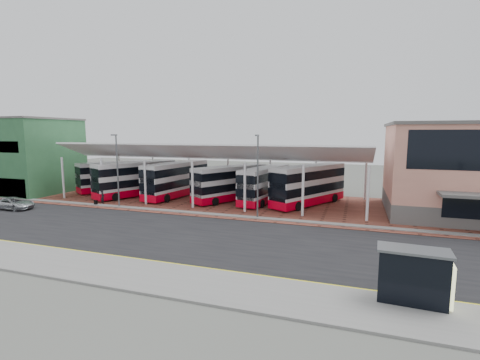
% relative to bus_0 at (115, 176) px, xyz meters
% --- Properties ---
extents(ground, '(140.00, 140.00, 0.00)m').
position_rel_bus_0_xyz_m(ground, '(21.31, -15.07, -2.12)').
color(ground, '#50534C').
extents(road, '(120.00, 14.00, 0.02)m').
position_rel_bus_0_xyz_m(road, '(21.31, -16.07, -2.11)').
color(road, black).
rests_on(road, ground).
extents(forecourt, '(72.00, 16.00, 0.06)m').
position_rel_bus_0_xyz_m(forecourt, '(23.31, -2.07, -2.09)').
color(forecourt, brown).
rests_on(forecourt, ground).
extents(sidewalk, '(120.00, 4.00, 0.14)m').
position_rel_bus_0_xyz_m(sidewalk, '(21.31, -24.07, -2.05)').
color(sidewalk, slate).
rests_on(sidewalk, ground).
extents(north_kerb, '(120.00, 0.80, 0.14)m').
position_rel_bus_0_xyz_m(north_kerb, '(21.31, -8.87, -2.05)').
color(north_kerb, slate).
rests_on(north_kerb, ground).
extents(yellow_line_near, '(120.00, 0.12, 0.01)m').
position_rel_bus_0_xyz_m(yellow_line_near, '(21.31, -22.07, -2.10)').
color(yellow_line_near, yellow).
rests_on(yellow_line_near, road).
extents(yellow_line_far, '(120.00, 0.12, 0.01)m').
position_rel_bus_0_xyz_m(yellow_line_far, '(21.31, -21.77, -2.10)').
color(yellow_line_far, yellow).
rests_on(yellow_line_far, road).
extents(canopy, '(37.00, 11.63, 7.07)m').
position_rel_bus_0_xyz_m(canopy, '(15.31, -1.14, 3.67)').
color(canopy, white).
rests_on(canopy, ground).
extents(shop_green, '(6.40, 10.20, 10.22)m').
position_rel_bus_0_xyz_m(shop_green, '(-8.69, -4.10, 3.00)').
color(shop_green, '#336D40').
rests_on(shop_green, ground).
extents(shop_cream, '(6.40, 10.20, 10.22)m').
position_rel_bus_0_xyz_m(shop_cream, '(-15.19, -4.10, 3.00)').
color(shop_cream, beige).
rests_on(shop_cream, ground).
extents(lamp_west, '(0.16, 0.90, 8.07)m').
position_rel_bus_0_xyz_m(lamp_west, '(7.31, -8.80, 2.24)').
color(lamp_west, '#52565A').
rests_on(lamp_west, ground).
extents(lamp_east, '(0.16, 0.90, 8.07)m').
position_rel_bus_0_xyz_m(lamp_east, '(23.31, -8.80, 2.24)').
color(lamp_east, '#52565A').
rests_on(lamp_east, ground).
extents(bus_0, '(7.09, 9.86, 4.15)m').
position_rel_bus_0_xyz_m(bus_0, '(0.00, 0.00, 0.00)').
color(bus_0, silver).
rests_on(bus_0, forecourt).
extents(bus_1, '(6.87, 10.74, 4.42)m').
position_rel_bus_0_xyz_m(bus_1, '(5.12, -2.50, 0.13)').
color(bus_1, silver).
rests_on(bus_1, forecourt).
extents(bus_2, '(4.18, 10.97, 4.41)m').
position_rel_bus_0_xyz_m(bus_2, '(10.37, -1.28, 0.13)').
color(bus_2, silver).
rests_on(bus_2, forecourt).
extents(bus_3, '(6.96, 10.05, 4.19)m').
position_rel_bus_0_xyz_m(bus_3, '(17.73, -1.35, 0.02)').
color(bus_3, silver).
rests_on(bus_3, forecourt).
extents(bus_4, '(3.99, 10.29, 4.14)m').
position_rel_bus_0_xyz_m(bus_4, '(21.94, -0.84, -0.01)').
color(bus_4, silver).
rests_on(bus_4, forecourt).
extents(bus_5, '(7.42, 10.83, 4.51)m').
position_rel_bus_0_xyz_m(bus_5, '(27.10, -0.86, 0.18)').
color(bus_5, silver).
rests_on(bus_5, forecourt).
extents(silver_car, '(4.68, 2.33, 1.27)m').
position_rel_bus_0_xyz_m(silver_car, '(-2.89, -13.29, -1.46)').
color(silver_car, '#B1B4B9').
rests_on(silver_car, road).
extents(pedestrian, '(0.58, 0.69, 1.62)m').
position_rel_bus_0_xyz_m(pedestrian, '(4.65, -8.22, -1.25)').
color(pedestrian, black).
rests_on(pedestrian, forecourt).
extents(suitcase, '(0.33, 0.24, 0.57)m').
position_rel_bus_0_xyz_m(suitcase, '(4.22, -8.90, -1.78)').
color(suitcase, black).
rests_on(suitcase, forecourt).
extents(bus_shelter, '(3.38, 1.70, 2.64)m').
position_rel_bus_0_xyz_m(bus_shelter, '(35.23, -23.03, -0.34)').
color(bus_shelter, black).
rests_on(bus_shelter, sidewalk).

